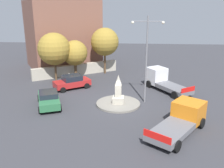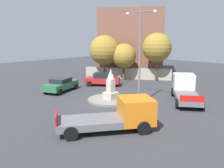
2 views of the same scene
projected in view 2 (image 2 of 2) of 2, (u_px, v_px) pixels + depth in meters
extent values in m
plane|color=#38383D|center=(111.00, 101.00, 22.35)|extent=(80.00, 80.00, 0.00)
cylinder|color=gray|center=(111.00, 100.00, 22.33)|extent=(4.31, 4.31, 0.19)
cube|color=#B2AA99|center=(111.00, 95.00, 22.25)|extent=(1.09, 1.09, 0.63)
cube|color=#B2AA99|center=(111.00, 86.00, 22.07)|extent=(0.60, 0.60, 1.22)
cone|color=#B2AA99|center=(111.00, 74.00, 21.86)|extent=(0.67, 0.67, 1.01)
cylinder|color=slate|center=(140.00, 57.00, 20.39)|extent=(0.16, 0.16, 8.44)
cylinder|color=slate|center=(148.00, 11.00, 19.20)|extent=(1.38, 0.08, 0.08)
cylinder|color=slate|center=(134.00, 12.00, 20.13)|extent=(1.38, 0.08, 0.08)
sphere|color=#F2EACC|center=(155.00, 12.00, 18.76)|extent=(0.28, 0.28, 0.28)
sphere|color=#F2EACC|center=(128.00, 14.00, 20.61)|extent=(0.28, 0.28, 0.28)
cube|color=#B22323|center=(103.00, 80.00, 29.22)|extent=(4.42, 3.81, 0.67)
cube|color=#1E232D|center=(103.00, 75.00, 29.09)|extent=(2.62, 2.51, 0.59)
cylinder|color=black|center=(89.00, 84.00, 28.63)|extent=(0.65, 0.54, 0.64)
cylinder|color=black|center=(93.00, 81.00, 30.35)|extent=(0.65, 0.54, 0.64)
cylinder|color=black|center=(113.00, 85.00, 28.21)|extent=(0.65, 0.54, 0.64)
cylinder|color=black|center=(115.00, 82.00, 29.94)|extent=(0.65, 0.54, 0.64)
cube|color=#2D6B42|center=(61.00, 85.00, 26.08)|extent=(3.33, 4.83, 0.67)
cube|color=#1E232D|center=(61.00, 80.00, 25.96)|extent=(2.29, 2.45, 0.48)
cylinder|color=black|center=(60.00, 92.00, 24.39)|extent=(0.44, 0.68, 0.64)
cylinder|color=black|center=(45.00, 91.00, 25.06)|extent=(0.44, 0.68, 0.64)
cylinder|color=black|center=(76.00, 86.00, 27.23)|extent=(0.44, 0.68, 0.64)
cylinder|color=black|center=(62.00, 85.00, 27.90)|extent=(0.44, 0.68, 0.64)
cube|color=silver|center=(184.00, 83.00, 23.56)|extent=(2.67, 2.67, 1.89)
cube|color=slate|center=(188.00, 98.00, 20.78)|extent=(3.91, 4.51, 0.43)
cube|color=red|center=(192.00, 99.00, 18.72)|extent=(1.58, 1.08, 0.50)
cylinder|color=black|center=(173.00, 92.00, 24.00)|extent=(0.70, 0.85, 0.84)
cylinder|color=black|center=(193.00, 93.00, 23.70)|extent=(0.70, 0.85, 0.84)
cylinder|color=black|center=(178.00, 104.00, 19.79)|extent=(0.70, 0.85, 0.84)
cylinder|color=black|center=(202.00, 105.00, 19.49)|extent=(0.70, 0.85, 0.84)
cube|color=orange|center=(136.00, 110.00, 15.40)|extent=(2.97, 2.95, 1.62)
cube|color=slate|center=(89.00, 122.00, 14.92)|extent=(4.10, 4.53, 0.44)
cube|color=red|center=(56.00, 117.00, 14.44)|extent=(1.73, 1.26, 0.50)
cylinder|color=black|center=(134.00, 117.00, 16.64)|extent=(0.72, 0.85, 0.84)
cylinder|color=black|center=(144.00, 128.00, 14.56)|extent=(0.72, 0.85, 0.84)
cylinder|color=black|center=(70.00, 121.00, 15.78)|extent=(0.72, 0.85, 0.84)
cylinder|color=black|center=(71.00, 134.00, 13.70)|extent=(0.72, 0.85, 0.84)
cube|color=#B2AA99|center=(128.00, 73.00, 33.81)|extent=(10.69, 6.96, 1.52)
cube|color=brown|center=(133.00, 42.00, 38.65)|extent=(12.86, 12.56, 9.99)
cylinder|color=brown|center=(104.00, 70.00, 33.34)|extent=(0.28, 0.28, 2.63)
sphere|color=olive|center=(104.00, 50.00, 32.81)|extent=(4.08, 4.08, 4.08)
cylinder|color=brown|center=(124.00, 72.00, 32.87)|extent=(0.38, 0.38, 2.16)
sphere|color=olive|center=(124.00, 56.00, 32.43)|extent=(3.31, 3.31, 3.31)
cylinder|color=brown|center=(156.00, 69.00, 31.94)|extent=(0.28, 0.28, 3.14)
sphere|color=olive|center=(157.00, 47.00, 31.37)|extent=(3.85, 3.85, 3.85)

